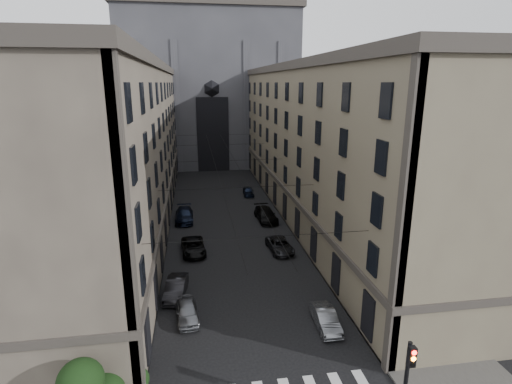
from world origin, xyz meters
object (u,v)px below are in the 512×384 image
car_left_midfar (193,247)px  car_left_far (184,215)px  car_left_midnear (176,288)px  car_right_far (248,191)px  gothic_tower (209,77)px  car_left_near (187,311)px  car_right_midnear (280,245)px  traffic_light_right (407,379)px  car_right_midfar (266,215)px  car_right_near (326,319)px

car_left_midfar → car_left_far: bearing=91.6°
car_left_midnear → car_right_far: size_ratio=1.13×
gothic_tower → car_left_midfar: 52.71m
car_left_near → car_right_midnear: 14.20m
traffic_light_right → car_right_midfar: size_ratio=0.97×
car_left_midnear → car_right_midfar: (10.37, 16.74, 0.07)m
gothic_tower → car_left_midnear: gothic_tower is taller
car_left_midnear → car_left_midfar: 8.37m
car_left_midnear → car_right_near: (10.49, -5.93, -0.06)m
car_left_midfar → car_right_near: bearing=-61.8°
car_left_far → car_right_far: size_ratio=1.40×
traffic_light_right → car_left_midnear: 19.01m
car_left_far → car_right_near: car_left_far is taller
car_right_midnear → car_left_far: bearing=127.5°
car_left_midfar → car_right_midnear: size_ratio=1.07×
car_right_near → car_right_midfar: 22.67m
car_right_midfar → car_right_far: 11.76m
car_right_midnear → car_right_midfar: size_ratio=0.85×
car_right_near → car_right_midnear: 13.26m
gothic_tower → traffic_light_right: bearing=-85.6°
car_left_midfar → car_right_midfar: 12.34m
traffic_light_right → car_right_midfar: traffic_light_right is taller
car_left_midfar → car_right_midfar: car_right_midfar is taller
car_right_midfar → car_left_midfar: bearing=-140.4°
car_right_midfar → car_left_midnear: bearing=-125.7°
car_left_near → traffic_light_right: bearing=-53.5°
gothic_tower → car_right_midfar: size_ratio=10.83×
car_left_far → car_right_far: (9.45, 10.31, -0.12)m
car_left_far → gothic_tower: bearing=82.0°
car_left_near → car_right_near: bearing=-19.4°
gothic_tower → car_right_midnear: gothic_tower is taller
traffic_light_right → car_right_midfar: (-0.85, 31.86, -2.51)m
gothic_tower → car_left_near: 63.92m
car_left_midnear → car_right_midfar: bearing=65.3°
gothic_tower → car_left_near: size_ratio=14.96×
traffic_light_right → car_left_midfar: size_ratio=1.06×
car_left_far → car_right_midnear: car_left_far is taller
car_left_midnear → traffic_light_right: bearing=-46.3°
car_left_near → car_right_near: car_left_near is taller
car_right_midfar → car_left_near: bearing=-119.1°
car_right_near → car_right_midnear: car_right_near is taller
car_left_near → car_right_far: (8.92, 31.97, -0.02)m
traffic_light_right → car_left_midnear: traffic_light_right is taller
car_right_midnear → car_right_far: (-0.28, 21.16, 0.01)m
car_right_midnear → traffic_light_right: bearing=-91.6°
gothic_tower → car_right_midnear: size_ratio=12.67×
car_left_far → car_right_midfar: (10.00, -1.43, 0.01)m
car_left_near → car_right_midnear: bearing=44.5°
car_left_midnear → car_right_midnear: car_left_midnear is taller
car_right_midnear → car_right_far: size_ratio=1.21×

